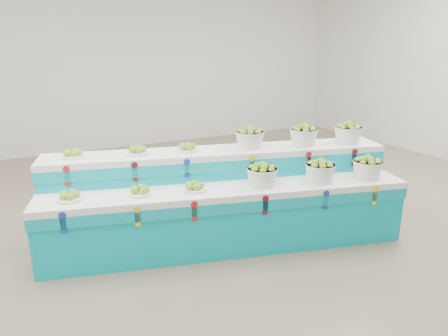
{
  "coord_description": "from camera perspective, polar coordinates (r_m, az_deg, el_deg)",
  "views": [
    {
      "loc": [
        -2.5,
        -3.9,
        2.18
      ],
      "look_at": [
        -0.5,
        -0.08,
        0.87
      ],
      "focal_mm": 32.43,
      "sensor_mm": 36.0,
      "label": 1
    }
  ],
  "objects": [
    {
      "name": "basket_lower_left",
      "position": [
        4.38,
        5.38,
        -0.95
      ],
      "size": [
        0.41,
        0.41,
        0.25
      ],
      "primitive_type": null,
      "rotation": [
        0.0,
        0.0,
        -0.26
      ],
      "color": "silver",
      "rests_on": "display_stand"
    },
    {
      "name": "plate_upper_right",
      "position": [
        4.63,
        -5.23,
        2.96
      ],
      "size": [
        0.32,
        0.32,
        0.1
      ],
      "primitive_type": "cylinder",
      "rotation": [
        0.0,
        0.0,
        -0.26
      ],
      "color": "white",
      "rests_on": "display_stand"
    },
    {
      "name": "basket_upper_mid",
      "position": [
        4.99,
        11.16,
        4.57
      ],
      "size": [
        0.41,
        0.41,
        0.25
      ],
      "primitive_type": null,
      "rotation": [
        0.0,
        0.0,
        -0.26
      ],
      "color": "silver",
      "rests_on": "display_stand"
    },
    {
      "name": "display_stand",
      "position": [
        4.62,
        -0.0,
        -4.27
      ],
      "size": [
        4.12,
        2.02,
        1.02
      ],
      "primitive_type": null,
      "rotation": [
        0.0,
        0.0,
        -0.26
      ],
      "color": "#04B0C1",
      "rests_on": "ground"
    },
    {
      "name": "plate_lower_mid",
      "position": [
        4.2,
        -11.76,
        -3.05
      ],
      "size": [
        0.32,
        0.32,
        0.1
      ],
      "primitive_type": "cylinder",
      "rotation": [
        0.0,
        0.0,
        -0.26
      ],
      "color": "white",
      "rests_on": "display_stand"
    },
    {
      "name": "plate_upper_left",
      "position": [
        4.64,
        -20.56,
        1.98
      ],
      "size": [
        0.32,
        0.32,
        0.1
      ],
      "primitive_type": "cylinder",
      "rotation": [
        0.0,
        0.0,
        -0.26
      ],
      "color": "white",
      "rests_on": "display_stand"
    },
    {
      "name": "basket_lower_mid",
      "position": [
        4.63,
        13.38,
        -0.36
      ],
      "size": [
        0.41,
        0.41,
        0.25
      ],
      "primitive_type": null,
      "rotation": [
        0.0,
        0.0,
        -0.26
      ],
      "color": "silver",
      "rests_on": "display_stand"
    },
    {
      "name": "basket_upper_right",
      "position": [
        5.25,
        17.08,
        4.76
      ],
      "size": [
        0.41,
        0.41,
        0.25
      ],
      "primitive_type": null,
      "rotation": [
        0.0,
        0.0,
        -0.26
      ],
      "color": "silver",
      "rests_on": "display_stand"
    },
    {
      "name": "back_wall",
      "position": [
        9.25,
        -12.32,
        15.4
      ],
      "size": [
        10.0,
        0.0,
        10.0
      ],
      "primitive_type": "plane",
      "rotation": [
        1.57,
        0.0,
        0.0
      ],
      "color": "silver",
      "rests_on": "ground"
    },
    {
      "name": "plate_upper_mid",
      "position": [
        4.59,
        -12.14,
        2.54
      ],
      "size": [
        0.32,
        0.32,
        0.1
      ],
      "primitive_type": "cylinder",
      "rotation": [
        0.0,
        0.0,
        -0.26
      ],
      "color": "white",
      "rests_on": "display_stand"
    },
    {
      "name": "ground",
      "position": [
        5.12,
        4.64,
        -8.36
      ],
      "size": [
        10.0,
        10.0,
        0.0
      ],
      "primitive_type": "plane",
      "color": "brown",
      "rests_on": "ground"
    },
    {
      "name": "basket_lower_right",
      "position": [
        4.91,
        19.58,
        0.1
      ],
      "size": [
        0.41,
        0.41,
        0.25
      ],
      "primitive_type": null,
      "rotation": [
        0.0,
        0.0,
        -0.26
      ],
      "color": "silver",
      "rests_on": "display_stand"
    },
    {
      "name": "plate_lower_left",
      "position": [
        4.25,
        -20.96,
        -3.6
      ],
      "size": [
        0.32,
        0.32,
        0.1
      ],
      "primitive_type": "cylinder",
      "rotation": [
        0.0,
        0.0,
        -0.26
      ],
      "color": "white",
      "rests_on": "display_stand"
    },
    {
      "name": "plate_lower_right",
      "position": [
        4.24,
        -4.23,
        -2.54
      ],
      "size": [
        0.32,
        0.32,
        0.1
      ],
      "primitive_type": "cylinder",
      "rotation": [
        0.0,
        0.0,
        -0.26
      ],
      "color": "white",
      "rests_on": "display_stand"
    },
    {
      "name": "basket_upper_left",
      "position": [
        4.76,
        3.65,
        4.27
      ],
      "size": [
        0.41,
        0.41,
        0.25
      ],
      "primitive_type": null,
      "rotation": [
        0.0,
        0.0,
        -0.26
      ],
      "color": "silver",
      "rests_on": "display_stand"
    }
  ]
}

